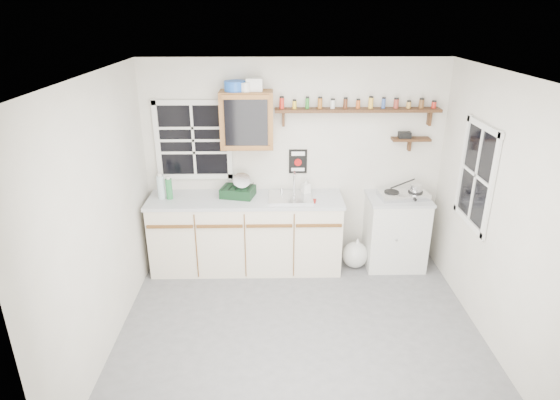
{
  "coord_description": "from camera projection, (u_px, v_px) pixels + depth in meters",
  "views": [
    {
      "loc": [
        -0.26,
        -3.84,
        2.99
      ],
      "look_at": [
        -0.19,
        0.55,
        1.2
      ],
      "focal_mm": 30.0,
      "sensor_mm": 36.0,
      "label": 1
    }
  ],
  "objects": [
    {
      "name": "trash_bag",
      "position": [
        355.0,
        254.0,
        5.79
      ],
      "size": [
        0.37,
        0.33,
        0.42
      ],
      "color": "beige",
      "rests_on": "floor"
    },
    {
      "name": "spice_shelf",
      "position": [
        358.0,
        109.0,
        5.37
      ],
      "size": [
        1.91,
        0.18,
        0.35
      ],
      "color": "#331A0E",
      "rests_on": "wall_back"
    },
    {
      "name": "right_cabinet",
      "position": [
        395.0,
        231.0,
        5.76
      ],
      "size": [
        0.73,
        0.57,
        0.91
      ],
      "color": "silver",
      "rests_on": "floor"
    },
    {
      "name": "upper_cabinet_clutter",
      "position": [
        243.0,
        86.0,
        5.18
      ],
      "size": [
        0.43,
        0.24,
        0.14
      ],
      "color": "#1B4FB4",
      "rests_on": "upper_cabinet"
    },
    {
      "name": "sink",
      "position": [
        291.0,
        197.0,
        5.55
      ],
      "size": [
        0.52,
        0.44,
        0.29
      ],
      "color": "silver",
      "rests_on": "main_cabinet"
    },
    {
      "name": "water_bottles",
      "position": [
        164.0,
        188.0,
        5.47
      ],
      "size": [
        0.18,
        0.1,
        0.31
      ],
      "color": "#ADC4CB",
      "rests_on": "main_cabinet"
    },
    {
      "name": "secondary_shelf",
      "position": [
        409.0,
        138.0,
        5.53
      ],
      "size": [
        0.45,
        0.16,
        0.24
      ],
      "color": "#331A0E",
      "rests_on": "wall_back"
    },
    {
      "name": "hotplate",
      "position": [
        403.0,
        195.0,
        5.56
      ],
      "size": [
        0.6,
        0.37,
        0.08
      ],
      "rotation": [
        0.0,
        0.0,
        0.11
      ],
      "color": "silver",
      "rests_on": "right_cabinet"
    },
    {
      "name": "window_back",
      "position": [
        193.0,
        140.0,
        5.55
      ],
      "size": [
        0.93,
        0.03,
        0.98
      ],
      "color": "black",
      "rests_on": "wall_back"
    },
    {
      "name": "rag",
      "position": [
        310.0,
        201.0,
        5.43
      ],
      "size": [
        0.15,
        0.13,
        0.02
      ],
      "primitive_type": "cube",
      "rotation": [
        0.0,
        0.0,
        -0.19
      ],
      "color": "maroon",
      "rests_on": "main_cabinet"
    },
    {
      "name": "warning_sign",
      "position": [
        298.0,
        161.0,
        5.68
      ],
      "size": [
        0.22,
        0.02,
        0.3
      ],
      "color": "black",
      "rests_on": "wall_back"
    },
    {
      "name": "room",
      "position": [
        302.0,
        218.0,
        4.22
      ],
      "size": [
        3.64,
        3.24,
        2.54
      ],
      "color": "#545457",
      "rests_on": "ground"
    },
    {
      "name": "window_right",
      "position": [
        477.0,
        175.0,
        4.68
      ],
      "size": [
        0.03,
        0.78,
        1.08
      ],
      "color": "black",
      "rests_on": "wall_back"
    },
    {
      "name": "upper_cabinet",
      "position": [
        247.0,
        120.0,
        5.33
      ],
      "size": [
        0.6,
        0.32,
        0.65
      ],
      "color": "brown",
      "rests_on": "wall_back"
    },
    {
      "name": "main_cabinet",
      "position": [
        246.0,
        233.0,
        5.71
      ],
      "size": [
        2.31,
        0.63,
        0.92
      ],
      "color": "beige",
      "rests_on": "floor"
    },
    {
      "name": "saucepan",
      "position": [
        415.0,
        188.0,
        5.54
      ],
      "size": [
        0.36,
        0.17,
        0.15
      ],
      "rotation": [
        0.0,
        0.0,
        -0.11
      ],
      "color": "silver",
      "rests_on": "hotplate"
    },
    {
      "name": "soap_bottle",
      "position": [
        306.0,
        186.0,
        5.62
      ],
      "size": [
        0.12,
        0.12,
        0.2
      ],
      "primitive_type": "imported",
      "rotation": [
        0.0,
        0.0,
        0.44
      ],
      "color": "white",
      "rests_on": "main_cabinet"
    },
    {
      "name": "dish_rack",
      "position": [
        239.0,
        189.0,
        5.56
      ],
      "size": [
        0.44,
        0.37,
        0.29
      ],
      "rotation": [
        0.0,
        0.0,
        -0.23
      ],
      "color": "black",
      "rests_on": "main_cabinet"
    }
  ]
}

